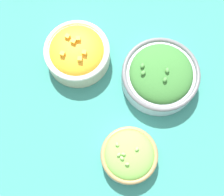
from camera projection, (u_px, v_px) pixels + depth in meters
name	position (u px, v px, depth m)	size (l,w,h in m)	color
ground_plane	(112.00, 101.00, 0.82)	(3.00, 3.00, 0.00)	#337F75
bowl_squash	(77.00, 53.00, 0.82)	(0.17, 0.17, 0.09)	beige
bowl_lettuce	(129.00, 155.00, 0.75)	(0.14, 0.14, 0.07)	silver
bowl_broccoli	(160.00, 75.00, 0.80)	(0.20, 0.20, 0.09)	#B2C1CC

